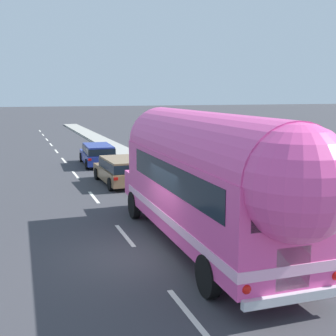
# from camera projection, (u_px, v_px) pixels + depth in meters

# --- Properties ---
(ground_plane) EXTENTS (300.00, 300.00, 0.00)m
(ground_plane) POSITION_uv_depth(u_px,v_px,m) (141.00, 255.00, 12.98)
(ground_plane) COLOR #38383D
(lane_markings) EXTENTS (4.05, 80.00, 0.01)m
(lane_markings) POSITION_uv_depth(u_px,v_px,m) (124.00, 173.00, 26.12)
(lane_markings) COLOR silver
(lane_markings) RESTS_ON ground
(sidewalk_slab) EXTENTS (1.88, 90.00, 0.15)m
(sidewalk_slab) POSITION_uv_depth(u_px,v_px,m) (177.00, 180.00, 23.86)
(sidewalk_slab) COLOR #9E9B93
(sidewalk_slab) RESTS_ON ground
(painted_bus) EXTENTS (2.73, 11.50, 4.12)m
(painted_bus) POSITION_uv_depth(u_px,v_px,m) (212.00, 177.00, 12.68)
(painted_bus) COLOR #EA4C9E
(painted_bus) RESTS_ON ground
(car_lead) EXTENTS (2.07, 4.53, 1.37)m
(car_lead) POSITION_uv_depth(u_px,v_px,m) (121.00, 169.00, 22.89)
(car_lead) COLOR olive
(car_lead) RESTS_ON ground
(car_second) EXTENTS (2.07, 4.64, 1.37)m
(car_second) POSITION_uv_depth(u_px,v_px,m) (98.00, 153.00, 28.95)
(car_second) COLOR navy
(car_second) RESTS_ON ground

